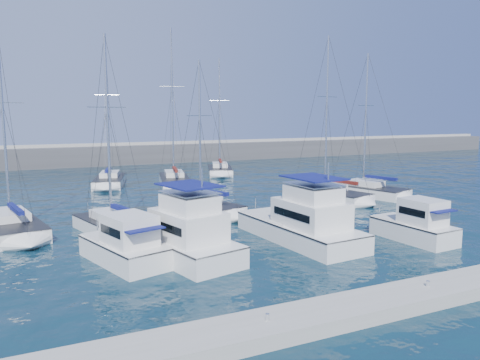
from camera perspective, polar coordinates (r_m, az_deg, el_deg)
name	(u,v)px	position (r m, az deg, el deg)	size (l,w,h in m)	color
ground	(295,239)	(30.89, 6.71, -7.19)	(220.00, 220.00, 0.00)	black
breakwater	(128,157)	(79.19, -13.52, 2.73)	(160.00, 6.00, 4.45)	#424244
dock	(427,293)	(22.68, 21.88, -12.64)	(40.00, 2.20, 0.60)	gray
dock_cleat_near_port	(267,317)	(17.86, 3.36, -16.32)	(0.16, 0.16, 0.25)	silver
dock_cleat_centre	(428,284)	(22.54, 21.94, -11.63)	(0.16, 0.16, 0.25)	silver
motor_yacht_port_outer	(126,247)	(26.39, -13.77, -7.90)	(4.17, 6.45, 3.20)	silver
motor_yacht_port_inner	(182,237)	(26.99, -7.08, -6.95)	(5.37, 9.42, 4.69)	silver
motor_yacht_stbd_inner	(303,224)	(30.13, 7.73, -5.38)	(4.40, 9.95, 4.69)	silver
motor_yacht_stbd_outer	(416,226)	(32.14, 20.67, -5.33)	(2.74, 5.55, 3.20)	silver
sailboat_mid_a	(13,226)	(35.56, -25.96, -5.08)	(4.59, 8.75, 14.15)	silver
sailboat_mid_b	(117,228)	(32.70, -14.81, -5.63)	(5.03, 8.79, 13.63)	silver
sailboat_mid_c	(206,208)	(38.11, -4.21, -3.44)	(5.00, 7.20, 12.67)	silver
sailboat_mid_d	(331,195)	(44.88, 10.98, -1.79)	(5.01, 8.13, 15.53)	silver
sailboat_mid_e	(369,191)	(48.28, 15.47, -1.26)	(5.08, 8.04, 14.27)	silver
sailboat_back_a	(110,181)	(55.49, -15.60, -0.06)	(5.10, 8.67, 16.45)	silver
sailboat_back_b	(174,180)	(54.40, -8.00, 0.01)	(5.03, 9.37, 18.04)	silver
sailboat_back_c	(220,170)	(63.38, -2.46, 1.21)	(5.36, 7.96, 15.84)	silver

